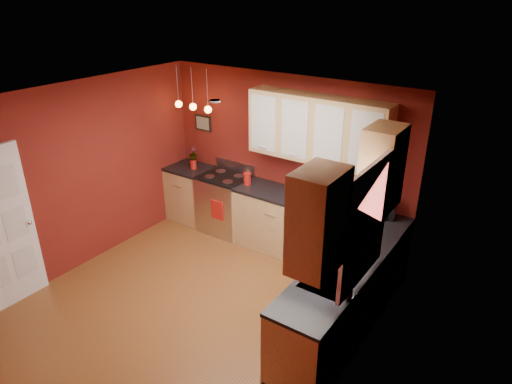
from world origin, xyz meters
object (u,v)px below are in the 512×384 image
Objects in this scene: sink at (333,280)px; coffee_maker at (387,209)px; gas_range at (225,203)px; red_canister at (247,179)px; soap_pump at (347,290)px.

coffee_maker reaches higher than sink.
sink is at bearing -29.78° from gas_range.
red_canister reaches higher than gas_range.
coffee_maker is at bearing 90.78° from sink.
coffee_maker is at bearing 3.47° from red_canister.
red_canister is at bearing -3.48° from gas_range.
gas_range is at bearing 150.22° from sink.
red_canister is at bearing 145.63° from sink.
sink is at bearing -34.37° from red_canister.
sink is 2.39× the size of coffee_maker.
soap_pump is (2.87, -1.73, 0.55)m from gas_range.
soap_pump is (0.25, -0.23, 0.12)m from sink.
soap_pump reaches higher than red_canister.
coffee_maker reaches higher than red_canister.
coffee_maker reaches higher than gas_range.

